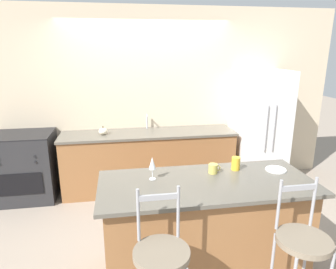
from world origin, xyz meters
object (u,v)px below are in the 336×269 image
at_px(wine_glass, 152,164).
at_px(coffee_mug, 213,169).
at_px(oven_range, 26,166).
at_px(bar_stool_near, 161,267).
at_px(pumpkin_decoration, 103,131).
at_px(tumbler_cup, 236,163).
at_px(dinner_plate, 276,169).
at_px(bar_stool_far, 301,253).
at_px(refrigerator, 259,128).

xyz_separation_m(wine_glass, coffee_mug, (0.60, 0.04, -0.11)).
height_order(oven_range, wine_glass, wine_glass).
xyz_separation_m(bar_stool_near, pumpkin_decoration, (-0.48, 2.49, 0.33)).
height_order(bar_stool_near, tumbler_cup, bar_stool_near).
bearing_deg(coffee_mug, tumbler_cup, 10.27).
height_order(bar_stool_near, dinner_plate, bar_stool_near).
xyz_separation_m(dinner_plate, coffee_mug, (-0.64, 0.04, 0.04)).
relative_size(tumbler_cup, pumpkin_decoration, 1.07).
relative_size(bar_stool_far, pumpkin_decoration, 9.31).
xyz_separation_m(bar_stool_far, wine_glass, (-1.01, 0.85, 0.45)).
xyz_separation_m(oven_range, coffee_mug, (2.22, -1.63, 0.48)).
bearing_deg(coffee_mug, pumpkin_decoration, 124.60).
bearing_deg(coffee_mug, bar_stool_near, -126.37).
relative_size(refrigerator, tumbler_cup, 13.38).
xyz_separation_m(refrigerator, dinner_plate, (-0.62, -1.65, 0.03)).
bearing_deg(refrigerator, bar_stool_far, -108.70).
bearing_deg(wine_glass, tumbler_cup, 5.83).
xyz_separation_m(refrigerator, bar_stool_far, (-0.85, -2.51, -0.27)).
distance_m(bar_stool_near, coffee_mug, 1.13).
xyz_separation_m(oven_range, bar_stool_near, (1.58, -2.50, 0.14)).
xyz_separation_m(refrigerator, tumbler_cup, (-1.01, -1.57, 0.09)).
relative_size(refrigerator, bar_stool_far, 1.54).
distance_m(oven_range, dinner_plate, 3.34).
distance_m(refrigerator, wine_glass, 2.50).
height_order(bar_stool_far, wine_glass, bar_stool_far).
bearing_deg(pumpkin_decoration, coffee_mug, -55.40).
bearing_deg(bar_stool_near, bar_stool_far, -1.42).
xyz_separation_m(oven_range, tumbler_cup, (2.47, -1.58, 0.50)).
bearing_deg(refrigerator, wine_glass, -138.32).
height_order(oven_range, coffee_mug, coffee_mug).
bearing_deg(bar_stool_near, wine_glass, 87.42).
relative_size(refrigerator, pumpkin_decoration, 14.29).
height_order(refrigerator, oven_range, refrigerator).
bearing_deg(oven_range, wine_glass, -45.94).
xyz_separation_m(dinner_plate, tumbler_cup, (-0.40, 0.08, 0.06)).
relative_size(dinner_plate, wine_glass, 0.93).
relative_size(oven_range, pumpkin_decoration, 7.70).
bearing_deg(wine_glass, oven_range, 134.06).
bearing_deg(wine_glass, dinner_plate, 0.24).
distance_m(bar_stool_near, wine_glass, 0.94).
relative_size(bar_stool_far, coffee_mug, 9.59).
xyz_separation_m(tumbler_cup, pumpkin_decoration, (-1.37, 1.58, -0.03)).
distance_m(bar_stool_far, wine_glass, 1.40).
distance_m(oven_range, bar_stool_near, 2.96).
relative_size(bar_stool_far, dinner_plate, 5.73).
distance_m(coffee_mug, pumpkin_decoration, 1.97).
distance_m(wine_glass, tumbler_cup, 0.86).
height_order(dinner_plate, tumbler_cup, tumbler_cup).
bearing_deg(pumpkin_decoration, bar_stool_far, -58.71).
bearing_deg(dinner_plate, bar_stool_far, -105.16).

